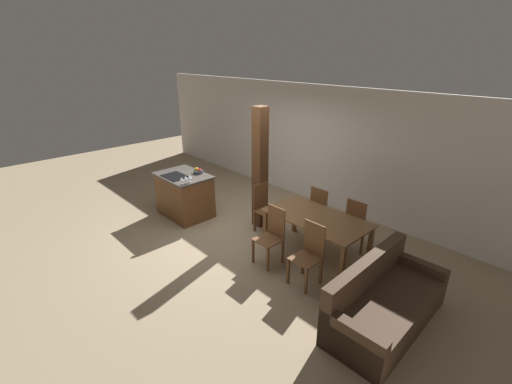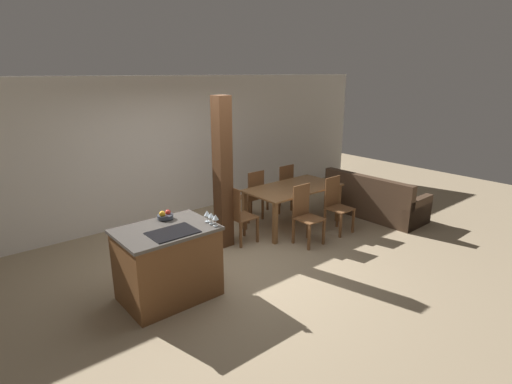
{
  "view_description": "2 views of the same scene",
  "coord_description": "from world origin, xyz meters",
  "px_view_note": "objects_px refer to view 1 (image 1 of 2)",
  "views": [
    {
      "loc": [
        4.83,
        -3.81,
        3.34
      ],
      "look_at": [
        0.6,
        0.2,
        0.95
      ],
      "focal_mm": 24.0,
      "sensor_mm": 36.0,
      "label": 1
    },
    {
      "loc": [
        -3.25,
        -4.4,
        2.76
      ],
      "look_at": [
        0.6,
        0.2,
        0.95
      ],
      "focal_mm": 28.0,
      "sensor_mm": 36.0,
      "label": 2
    }
  ],
  "objects_px": {
    "wine_glass_middle": "(186,178)",
    "dining_chair_head_end": "(264,207)",
    "timber_post": "(260,169)",
    "wine_glass_near": "(181,179)",
    "dining_chair_near_left": "(271,235)",
    "dining_chair_near_right": "(309,253)",
    "dining_chair_far_left": "(321,210)",
    "dining_chair_far_right": "(358,224)",
    "dining_table": "(316,222)",
    "kitchen_island": "(185,195)",
    "fruit_bowl": "(198,171)",
    "couch": "(384,304)",
    "wine_glass_far": "(190,177)"
  },
  "relations": [
    {
      "from": "wine_glass_middle",
      "to": "dining_chair_head_end",
      "type": "xyz_separation_m",
      "value": [
        1.19,
        1.01,
        -0.55
      ]
    },
    {
      "from": "dining_chair_head_end",
      "to": "timber_post",
      "type": "height_order",
      "value": "timber_post"
    },
    {
      "from": "wine_glass_near",
      "to": "dining_chair_near_left",
      "type": "bearing_deg",
      "value": 11.19
    },
    {
      "from": "dining_chair_near_right",
      "to": "dining_chair_far_left",
      "type": "distance_m",
      "value": 1.6
    },
    {
      "from": "dining_chair_far_left",
      "to": "dining_chair_far_right",
      "type": "xyz_separation_m",
      "value": [
        0.79,
        0.0,
        0.0
      ]
    },
    {
      "from": "dining_table",
      "to": "dining_chair_near_right",
      "type": "bearing_deg",
      "value": -60.23
    },
    {
      "from": "kitchen_island",
      "to": "wine_glass_near",
      "type": "distance_m",
      "value": 0.85
    },
    {
      "from": "kitchen_island",
      "to": "fruit_bowl",
      "type": "distance_m",
      "value": 0.61
    },
    {
      "from": "wine_glass_middle",
      "to": "wine_glass_near",
      "type": "bearing_deg",
      "value": -90.0
    },
    {
      "from": "dining_chair_far_left",
      "to": "couch",
      "type": "relative_size",
      "value": 0.51
    },
    {
      "from": "wine_glass_far",
      "to": "dining_chair_near_right",
      "type": "distance_m",
      "value": 2.91
    },
    {
      "from": "wine_glass_far",
      "to": "timber_post",
      "type": "distance_m",
      "value": 1.4
    },
    {
      "from": "dining_table",
      "to": "dining_chair_near_right",
      "type": "height_order",
      "value": "dining_chair_near_right"
    },
    {
      "from": "dining_chair_far_left",
      "to": "kitchen_island",
      "type": "bearing_deg",
      "value": 29.5
    },
    {
      "from": "kitchen_island",
      "to": "wine_glass_far",
      "type": "xyz_separation_m",
      "value": [
        0.51,
        -0.15,
        0.58
      ]
    },
    {
      "from": "dining_chair_near_right",
      "to": "dining_chair_far_right",
      "type": "height_order",
      "value": "same"
    },
    {
      "from": "kitchen_island",
      "to": "dining_table",
      "type": "bearing_deg",
      "value": 14.35
    },
    {
      "from": "wine_glass_near",
      "to": "couch",
      "type": "relative_size",
      "value": 0.08
    },
    {
      "from": "fruit_bowl",
      "to": "dining_chair_near_right",
      "type": "relative_size",
      "value": 0.21
    },
    {
      "from": "dining_chair_far_left",
      "to": "dining_table",
      "type": "bearing_deg",
      "value": 119.77
    },
    {
      "from": "kitchen_island",
      "to": "timber_post",
      "type": "distance_m",
      "value": 1.85
    },
    {
      "from": "dining_table",
      "to": "dining_chair_near_right",
      "type": "relative_size",
      "value": 1.79
    },
    {
      "from": "timber_post",
      "to": "wine_glass_middle",
      "type": "bearing_deg",
      "value": -131.09
    },
    {
      "from": "wine_glass_near",
      "to": "wine_glass_middle",
      "type": "height_order",
      "value": "same"
    },
    {
      "from": "fruit_bowl",
      "to": "dining_chair_far_right",
      "type": "xyz_separation_m",
      "value": [
        3.21,
        1.16,
        -0.48
      ]
    },
    {
      "from": "fruit_bowl",
      "to": "couch",
      "type": "distance_m",
      "value": 4.49
    },
    {
      "from": "wine_glass_near",
      "to": "dining_chair_far_right",
      "type": "relative_size",
      "value": 0.15
    },
    {
      "from": "dining_chair_near_left",
      "to": "dining_chair_far_right",
      "type": "height_order",
      "value": "same"
    },
    {
      "from": "timber_post",
      "to": "couch",
      "type": "bearing_deg",
      "value": -13.55
    },
    {
      "from": "couch",
      "to": "dining_table",
      "type": "bearing_deg",
      "value": 66.99
    },
    {
      "from": "kitchen_island",
      "to": "dining_table",
      "type": "relative_size",
      "value": 0.67
    },
    {
      "from": "dining_chair_head_end",
      "to": "wine_glass_near",
      "type": "bearing_deg",
      "value": 132.7
    },
    {
      "from": "fruit_bowl",
      "to": "couch",
      "type": "relative_size",
      "value": 0.11
    },
    {
      "from": "dining_chair_far_left",
      "to": "dining_chair_far_right",
      "type": "relative_size",
      "value": 1.0
    },
    {
      "from": "fruit_bowl",
      "to": "dining_table",
      "type": "bearing_deg",
      "value": 9.46
    },
    {
      "from": "kitchen_island",
      "to": "couch",
      "type": "distance_m",
      "value": 4.59
    },
    {
      "from": "wine_glass_far",
      "to": "dining_table",
      "type": "distance_m",
      "value": 2.65
    },
    {
      "from": "wine_glass_far",
      "to": "timber_post",
      "type": "height_order",
      "value": "timber_post"
    },
    {
      "from": "dining_chair_near_left",
      "to": "timber_post",
      "type": "distance_m",
      "value": 1.52
    },
    {
      "from": "kitchen_island",
      "to": "dining_chair_far_left",
      "type": "height_order",
      "value": "dining_chair_far_left"
    },
    {
      "from": "dining_table",
      "to": "dining_chair_far_left",
      "type": "xyz_separation_m",
      "value": [
        -0.4,
        0.69,
        -0.14
      ]
    },
    {
      "from": "dining_chair_near_right",
      "to": "fruit_bowl",
      "type": "bearing_deg",
      "value": 175.99
    },
    {
      "from": "dining_chair_far_left",
      "to": "dining_chair_head_end",
      "type": "xyz_separation_m",
      "value": [
        -0.86,
        -0.69,
        0.0
      ]
    },
    {
      "from": "wine_glass_near",
      "to": "wine_glass_far",
      "type": "height_order",
      "value": "same"
    },
    {
      "from": "dining_chair_near_left",
      "to": "wine_glass_middle",
      "type": "bearing_deg",
      "value": -171.35
    },
    {
      "from": "fruit_bowl",
      "to": "dining_chair_far_right",
      "type": "relative_size",
      "value": 0.21
    },
    {
      "from": "wine_glass_near",
      "to": "wine_glass_far",
      "type": "relative_size",
      "value": 1.0
    },
    {
      "from": "kitchen_island",
      "to": "wine_glass_far",
      "type": "bearing_deg",
      "value": -16.99
    },
    {
      "from": "dining_chair_far_right",
      "to": "couch",
      "type": "xyz_separation_m",
      "value": [
        1.23,
        -1.35,
        -0.23
      ]
    },
    {
      "from": "dining_chair_far_left",
      "to": "wine_glass_middle",
      "type": "bearing_deg",
      "value": 39.55
    }
  ]
}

